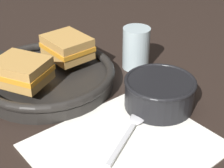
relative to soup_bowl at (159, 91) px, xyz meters
name	(u,v)px	position (x,y,z in m)	size (l,w,h in m)	color
ground_plane	(108,119)	(-0.10, 0.02, -0.03)	(4.00, 4.00, 0.00)	black
napkin	(125,146)	(-0.12, -0.06, -0.03)	(0.30, 0.26, 0.00)	white
soup_bowl	(159,91)	(0.00, 0.00, 0.00)	(0.13, 0.13, 0.06)	black
spoon	(134,124)	(-0.08, -0.03, -0.03)	(0.14, 0.10, 0.01)	silver
skillet	(47,76)	(-0.14, 0.19, -0.01)	(0.28, 0.38, 0.04)	black
sandwich_near_left	(22,71)	(-0.20, 0.17, 0.03)	(0.12, 0.13, 0.05)	#C18E47
sandwich_near_right	(67,47)	(-0.08, 0.21, 0.03)	(0.09, 0.11, 0.05)	#C18E47
drinking_glass	(136,48)	(0.06, 0.15, 0.01)	(0.06, 0.06, 0.10)	silver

